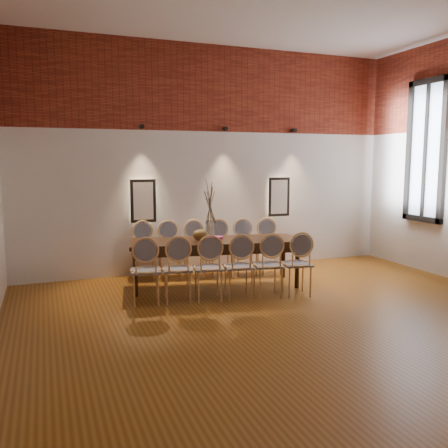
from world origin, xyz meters
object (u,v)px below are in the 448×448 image
object	(u,v)px
chair_near_f	(297,264)
chair_far_c	(195,250)
bowl	(201,235)
book	(214,237)
chair_far_f	(270,247)
chair_near_a	(146,270)
chair_far_d	(221,249)
chair_far_a	(143,251)
chair_far_e	(245,248)
dining_table	(215,263)
chair_near_b	(177,269)
chair_far_b	(170,250)
chair_near_c	(208,268)
vase	(210,230)
chair_near_d	(238,266)
chair_near_e	(268,265)

from	to	relation	value
chair_near_f	chair_far_c	bearing A→B (deg)	133.17
bowl	book	bearing A→B (deg)	28.28
chair_near_f	chair_far_f	size ratio (longest dim) A/B	1.00
chair_near_a	chair_far_d	bearing A→B (deg)	46.83
chair_far_a	chair_far_e	xyz separation A→B (m)	(1.74, -0.30, 0.00)
dining_table	chair_near_b	distance (m)	0.97
chair_far_b	chair_near_b	bearing A→B (deg)	90.00
chair_far_a	bowl	bearing A→B (deg)	138.96
dining_table	chair_near_c	distance (m)	0.75
dining_table	chair_far_c	distance (m)	0.75
chair_far_b	chair_far_f	size ratio (longest dim) A/B	1.00
vase	dining_table	bearing A→B (deg)	-9.94
chair_far_f	dining_table	bearing A→B (deg)	32.60
dining_table	chair_far_f	xyz separation A→B (m)	(1.21, 0.50, 0.09)
chair_far_b	chair_far_c	size ratio (longest dim) A/B	1.00
chair_near_a	chair_near_c	world-z (taller)	same
chair_near_a	chair_far_a	bearing A→B (deg)	90.00
chair_near_a	chair_far_c	world-z (taller)	same
chair_near_f	chair_far_d	size ratio (longest dim) A/B	1.00
chair_near_d	vase	distance (m)	0.88
chair_far_c	chair_far_e	xyz separation A→B (m)	(0.87, -0.15, 0.00)
chair_far_a	chair_near_d	bearing A→B (deg)	133.17
chair_far_e	bowl	distance (m)	1.23
chair_near_f	chair_far_b	xyz separation A→B (m)	(-1.49, 1.69, 0.00)
chair_far_e	chair_near_d	bearing A→B (deg)	72.64
chair_near_b	chair_near_d	world-z (taller)	same
chair_near_c	chair_near_e	distance (m)	0.88
chair_near_f	chair_far_e	bearing A→B (deg)	107.36
chair_far_f	chair_near_e	bearing A→B (deg)	72.64
chair_near_a	chair_far_c	xyz separation A→B (m)	(1.11, 1.24, 0.00)
chair_near_b	chair_far_d	distance (m)	1.66
chair_near_b	chair_far_c	distance (m)	1.48
chair_far_d	book	size ratio (longest dim) A/B	3.62
chair_near_d	chair_near_c	bearing A→B (deg)	180.00
chair_near_e	chair_far_f	xyz separation A→B (m)	(0.68, 1.31, 0.00)
chair_far_b	vase	world-z (taller)	vase
chair_near_d	chair_far_a	xyz separation A→B (m)	(-1.06, 1.62, 0.00)
vase	book	distance (m)	0.21
chair_near_c	vase	distance (m)	0.84
chair_near_b	chair_far_f	distance (m)	2.26
chair_near_b	chair_far_f	size ratio (longest dim) A/B	1.00
chair_near_b	chair_far_e	size ratio (longest dim) A/B	1.00
chair_near_f	book	bearing A→B (deg)	142.40
chair_near_a	book	world-z (taller)	chair_near_a
chair_far_e	bowl	world-z (taller)	chair_far_e
chair_far_a	chair_near_c	bearing A→B (deg)	122.02
chair_near_d	chair_far_e	distance (m)	1.48
vase	chair_near_f	bearing A→B (deg)	-40.82
chair_near_f	chair_far_c	xyz separation A→B (m)	(-1.06, 1.62, 0.00)
chair_far_e	book	bearing A→B (deg)	40.77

